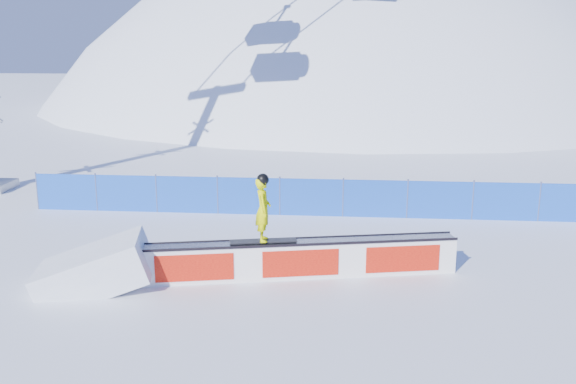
{
  "coord_description": "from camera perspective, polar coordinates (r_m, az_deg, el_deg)",
  "views": [
    {
      "loc": [
        -1.01,
        -15.11,
        5.57
      ],
      "look_at": [
        -2.48,
        1.56,
        1.48
      ],
      "focal_mm": 40.0,
      "sensor_mm": 36.0,
      "label": 1
    }
  ],
  "objects": [
    {
      "name": "snowboarder",
      "position": [
        14.74,
        -2.23,
        -1.49
      ],
      "size": [
        1.58,
        0.6,
        1.62
      ],
      "rotation": [
        0.0,
        0.0,
        1.71
      ],
      "color": "black",
      "rests_on": "rail_box"
    },
    {
      "name": "safety_fence",
      "position": [
        20.25,
        7.75,
        -0.6
      ],
      "size": [
        22.05,
        0.05,
        1.3
      ],
      "color": "blue",
      "rests_on": "ground"
    },
    {
      "name": "snow_hill",
      "position": [
        61.79,
        5.67,
        -8.77
      ],
      "size": [
        64.0,
        64.0,
        64.0
      ],
      "color": "white",
      "rests_on": "ground"
    },
    {
      "name": "snow_ramp",
      "position": [
        15.46,
        -16.73,
        -7.99
      ],
      "size": [
        2.9,
        2.14,
        1.63
      ],
      "primitive_type": null,
      "rotation": [
        0.0,
        -0.31,
        0.21
      ],
      "color": "white",
      "rests_on": "ground"
    },
    {
      "name": "ground",
      "position": [
        16.13,
        8.37,
        -6.62
      ],
      "size": [
        160.0,
        160.0,
        0.0
      ],
      "primitive_type": "plane",
      "color": "white",
      "rests_on": "ground"
    },
    {
      "name": "rail_box",
      "position": [
        15.2,
        1.0,
        -5.97
      ],
      "size": [
        7.48,
        2.09,
        0.9
      ],
      "rotation": [
        0.0,
        0.0,
        0.21
      ],
      "color": "white",
      "rests_on": "ground"
    }
  ]
}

